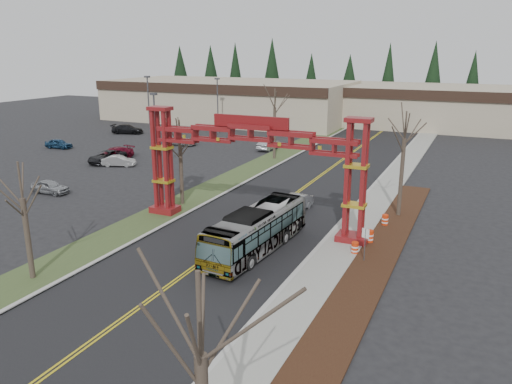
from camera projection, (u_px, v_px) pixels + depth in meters
The scene contains 35 objects.
ground at pixel (85, 347), 23.10m from camera, with size 200.00×200.00×0.00m, color black.
road at pixel (284, 202), 44.93m from camera, with size 12.00×110.00×0.02m, color black.
lane_line_left at pixel (283, 202), 44.98m from camera, with size 0.12×100.00×0.01m, color gold.
lane_line_right at pixel (285, 202), 44.88m from camera, with size 0.12×100.00×0.01m, color gold.
curb_right at pixel (351, 210), 42.44m from camera, with size 0.30×110.00×0.15m, color #AFAEA9.
sidewalk_right at pixel (368, 213), 41.86m from camera, with size 2.60×110.00×0.14m, color gray.
landscape_strip at pixel (355, 296), 27.72m from camera, with size 2.60×50.00×0.12m, color black.
grass_median at pixel (207, 192), 48.14m from camera, with size 4.00×110.00×0.08m, color #384C26.
curb_left at pixel (224, 194), 47.39m from camera, with size 0.30×110.00×0.15m, color #AFAEA9.
gateway_arch at pixel (251, 151), 37.18m from camera, with size 18.20×1.60×8.90m.
retail_building_west at pixel (230, 100), 96.97m from camera, with size 46.00×22.30×7.50m.
retail_building_east at pixel (452, 107), 87.94m from camera, with size 38.00×20.30×7.00m.
conifer_treeline at pixel (407, 84), 101.57m from camera, with size 116.10×5.60×13.00m.
transit_bus at pixel (256, 230), 33.67m from camera, with size 2.53×10.81×3.01m, color #B4B7BC.
silver_sedan at pixel (295, 204), 42.20m from camera, with size 1.48×4.25×1.40m, color #A5A8AD.
parked_car_near_a at pixel (50, 187), 47.54m from camera, with size 1.54×3.82×1.30m, color #96999D.
parked_car_near_b at pixel (119, 161), 58.67m from camera, with size 1.35×3.86×1.27m, color #BABABA.
parked_car_near_c at pixel (107, 157), 60.52m from camera, with size 2.39×5.19×1.44m, color black.
parked_car_mid_a at pixel (114, 154), 61.99m from camera, with size 2.13×5.23×1.52m, color maroon.
parked_car_mid_b at pixel (59, 144), 69.32m from camera, with size 1.56×3.88×1.32m, color navy.
parked_car_far_a at pixel (268, 144), 68.28m from camera, with size 1.59×4.55×1.50m, color #9DA0A4.
parked_car_far_b at pixel (182, 141), 71.75m from camera, with size 2.11×4.58×1.27m, color #BABABA.
parked_car_far_c at pixel (127, 129), 81.40m from camera, with size 2.08×5.11×1.48m, color black.
bare_tree_median_near at pixel (22, 199), 28.61m from camera, with size 3.28×3.28×7.19m.
bare_tree_median_mid at pixel (180, 145), 42.91m from camera, with size 3.31×3.31×7.53m.
bare_tree_median_far at pixel (275, 108), 61.08m from camera, with size 3.50×3.50×8.72m.
bare_tree_right_near at pixel (201, 357), 12.16m from camera, with size 3.41×3.41×8.33m.
bare_tree_right_far at pixel (404, 139), 39.46m from camera, with size 3.26×3.26×8.63m.
light_pole_near at pixel (155, 126), 55.37m from camera, with size 0.76×0.38×8.71m.
light_pole_mid at pixel (149, 103), 74.23m from camera, with size 0.83×0.41×9.55m.
light_pole_far at pixel (218, 102), 80.53m from camera, with size 0.77×0.39×8.89m.
street_sign at pixel (365, 238), 31.84m from camera, with size 0.50×0.23×2.29m.
barrel_south at pixel (355, 248), 33.33m from camera, with size 0.48×0.48×0.90m.
barrel_mid at pixel (370, 237), 35.30m from camera, with size 0.53×0.53×0.97m.
barrel_north at pixel (385, 220), 38.75m from camera, with size 0.50×0.50×0.93m.
Camera 1 is at (15.65, -15.07, 13.25)m, focal length 35.00 mm.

